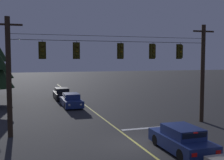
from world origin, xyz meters
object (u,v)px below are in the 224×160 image
object	(u,v)px
traffic_light_leftmost	(42,50)
traffic_light_rightmost	(180,51)
traffic_light_right_inner	(153,51)
car_waiting_near_lane	(181,140)
car_oncoming_trailing	(62,94)
traffic_light_left_inner	(77,51)
car_oncoming_lead	(71,101)
traffic_light_centre	(121,51)

from	to	relation	value
traffic_light_leftmost	traffic_light_rightmost	bearing A→B (deg)	0.00
traffic_light_right_inner	car_waiting_near_lane	world-z (taller)	traffic_light_right_inner
traffic_light_right_inner	car_oncoming_trailing	size ratio (longest dim) A/B	0.28
traffic_light_leftmost	traffic_light_right_inner	xyz separation A→B (m)	(7.82, 0.00, 0.00)
traffic_light_left_inner	car_oncoming_lead	bearing A→B (deg)	83.01
traffic_light_centre	car_oncoming_lead	bearing A→B (deg)	101.12
traffic_light_right_inner	traffic_light_rightmost	world-z (taller)	same
car_waiting_near_lane	traffic_light_right_inner	bearing A→B (deg)	79.21
traffic_light_centre	car_oncoming_trailing	world-z (taller)	traffic_light_centre
traffic_light_left_inner	car_oncoming_trailing	size ratio (longest dim) A/B	0.28
traffic_light_right_inner	car_oncoming_trailing	distance (m)	16.86
car_oncoming_trailing	traffic_light_centre	bearing A→B (deg)	-82.18
traffic_light_centre	traffic_light_rightmost	xyz separation A→B (m)	(4.71, 0.00, 0.00)
car_oncoming_lead	car_oncoming_trailing	distance (m)	5.70
traffic_light_right_inner	car_oncoming_lead	distance (m)	11.77
traffic_light_leftmost	car_waiting_near_lane	distance (m)	10.09
car_waiting_near_lane	car_oncoming_trailing	size ratio (longest dim) A/B	0.98
car_waiting_near_lane	car_oncoming_trailing	distance (m)	21.54
traffic_light_leftmost	traffic_light_right_inner	size ratio (longest dim) A/B	1.00
car_waiting_near_lane	car_oncoming_lead	bearing A→B (deg)	101.94
traffic_light_rightmost	traffic_light_centre	bearing A→B (deg)	180.00
traffic_light_left_inner	car_waiting_near_lane	size ratio (longest dim) A/B	0.28
traffic_light_centre	car_waiting_near_lane	bearing A→B (deg)	-76.69
traffic_light_leftmost	car_oncoming_trailing	distance (m)	16.54
traffic_light_centre	traffic_light_right_inner	size ratio (longest dim) A/B	1.00
traffic_light_centre	car_oncoming_lead	size ratio (longest dim) A/B	0.28
car_waiting_near_lane	traffic_light_centre	bearing A→B (deg)	103.31
traffic_light_rightmost	car_waiting_near_lane	bearing A→B (deg)	-120.13
traffic_light_rightmost	car_oncoming_trailing	xyz separation A→B (m)	(-6.84, 15.49, -4.84)
traffic_light_left_inner	traffic_light_rightmost	bearing A→B (deg)	0.00
traffic_light_leftmost	traffic_light_left_inner	xyz separation A→B (m)	(2.23, 0.00, 0.00)
traffic_light_left_inner	traffic_light_rightmost	xyz separation A→B (m)	(7.84, 0.00, 0.00)
traffic_light_centre	car_oncoming_lead	world-z (taller)	traffic_light_centre
traffic_light_rightmost	car_oncoming_lead	world-z (taller)	traffic_light_rightmost
traffic_light_centre	car_waiting_near_lane	world-z (taller)	traffic_light_centre
traffic_light_left_inner	traffic_light_right_inner	world-z (taller)	same
traffic_light_left_inner	car_waiting_near_lane	bearing A→B (deg)	-52.11
traffic_light_right_inner	car_oncoming_trailing	world-z (taller)	traffic_light_right_inner
traffic_light_left_inner	traffic_light_right_inner	size ratio (longest dim) A/B	1.00
traffic_light_leftmost	traffic_light_rightmost	size ratio (longest dim) A/B	1.00
traffic_light_centre	traffic_light_rightmost	world-z (taller)	same
traffic_light_left_inner	car_oncoming_trailing	bearing A→B (deg)	86.31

